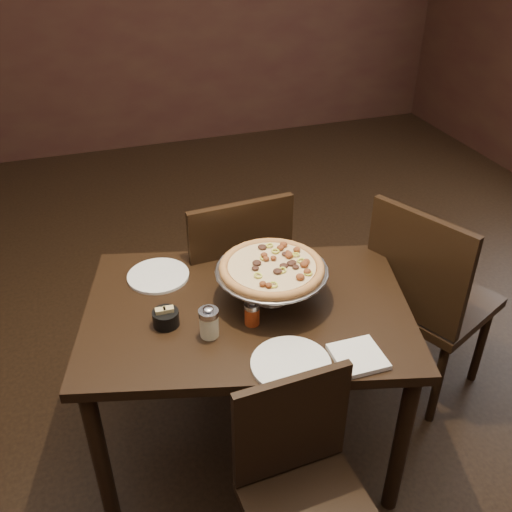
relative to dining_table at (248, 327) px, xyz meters
name	(u,v)px	position (x,y,z in m)	size (l,w,h in m)	color
room	(247,126)	(0.02, 0.04, 0.77)	(6.04, 7.04, 2.84)	black
dining_table	(248,327)	(0.00, 0.00, 0.00)	(1.33, 1.06, 0.73)	black
pizza_stand	(272,268)	(0.10, 0.02, 0.23)	(0.41, 0.41, 0.17)	silver
parmesan_shaker	(209,322)	(-0.17, -0.11, 0.15)	(0.07, 0.07, 0.12)	#F0EBBB
pepper_flake_shaker	(252,313)	(-0.01, -0.09, 0.14)	(0.06, 0.06, 0.10)	maroon
packet_caddy	(166,318)	(-0.30, 0.00, 0.13)	(0.09, 0.09, 0.07)	black
napkin_stack	(358,357)	(0.26, -0.37, 0.11)	(0.16, 0.16, 0.02)	white
plate_left	(158,276)	(-0.27, 0.29, 0.10)	(0.24, 0.24, 0.01)	white
plate_near	(291,364)	(0.04, -0.33, 0.10)	(0.26, 0.26, 0.01)	white
serving_spatula	(297,282)	(0.15, -0.08, 0.23)	(0.15, 0.15, 0.02)	silver
chair_far	(232,277)	(0.08, 0.48, -0.11)	(0.48, 0.48, 0.96)	black
chair_near	(304,488)	(0.00, -0.57, -0.19)	(0.40, 0.40, 0.82)	black
chair_side	(426,296)	(0.83, 0.07, -0.10)	(0.60, 0.60, 0.98)	black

